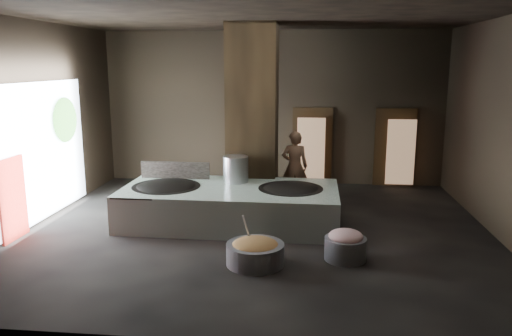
# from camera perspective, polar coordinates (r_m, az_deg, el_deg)

# --- Properties ---
(floor) EXTENTS (10.00, 9.00, 0.10)m
(floor) POSITION_cam_1_polar(r_m,az_deg,el_deg) (10.97, 0.10, -7.29)
(floor) COLOR black
(floor) RESTS_ON ground
(ceiling) EXTENTS (10.00, 9.00, 0.10)m
(ceiling) POSITION_cam_1_polar(r_m,az_deg,el_deg) (10.41, 0.11, 17.37)
(ceiling) COLOR black
(ceiling) RESTS_ON back_wall
(back_wall) EXTENTS (10.00, 0.10, 4.50)m
(back_wall) POSITION_cam_1_polar(r_m,az_deg,el_deg) (14.95, 1.90, 6.86)
(back_wall) COLOR black
(back_wall) RESTS_ON ground
(front_wall) EXTENTS (10.00, 0.10, 4.50)m
(front_wall) POSITION_cam_1_polar(r_m,az_deg,el_deg) (6.00, -4.35, -0.67)
(front_wall) COLOR black
(front_wall) RESTS_ON ground
(left_wall) EXTENTS (0.10, 9.00, 4.50)m
(left_wall) POSITION_cam_1_polar(r_m,az_deg,el_deg) (12.05, -24.61, 4.60)
(left_wall) COLOR black
(left_wall) RESTS_ON ground
(right_wall) EXTENTS (0.10, 9.00, 4.50)m
(right_wall) POSITION_cam_1_polar(r_m,az_deg,el_deg) (11.13, 26.99, 3.87)
(right_wall) COLOR black
(right_wall) RESTS_ON ground
(pillar) EXTENTS (1.20, 1.20, 4.50)m
(pillar) POSITION_cam_1_polar(r_m,az_deg,el_deg) (12.35, -0.38, 5.82)
(pillar) COLOR black
(pillar) RESTS_ON ground
(hearth_platform) EXTENTS (4.82, 2.36, 0.83)m
(hearth_platform) POSITION_cam_1_polar(r_m,az_deg,el_deg) (11.28, -2.96, -4.29)
(hearth_platform) COLOR silver
(hearth_platform) RESTS_ON ground
(platform_cap) EXTENTS (4.69, 2.25, 0.03)m
(platform_cap) POSITION_cam_1_polar(r_m,az_deg,el_deg) (11.17, -2.98, -2.33)
(platform_cap) COLOR black
(platform_cap) RESTS_ON hearth_platform
(wok_left) EXTENTS (1.51, 1.51, 0.42)m
(wok_left) POSITION_cam_1_polar(r_m,az_deg,el_deg) (11.45, -10.21, -2.48)
(wok_left) COLOR black
(wok_left) RESTS_ON hearth_platform
(wok_left_rim) EXTENTS (1.54, 1.54, 0.05)m
(wok_left_rim) POSITION_cam_1_polar(r_m,az_deg,el_deg) (11.43, -10.22, -2.14)
(wok_left_rim) COLOR black
(wok_left_rim) RESTS_ON hearth_platform
(wok_right) EXTENTS (1.41, 1.41, 0.40)m
(wok_right) POSITION_cam_1_polar(r_m,az_deg,el_deg) (11.11, 3.97, -2.76)
(wok_right) COLOR black
(wok_right) RESTS_ON hearth_platform
(wok_right_rim) EXTENTS (1.44, 1.44, 0.05)m
(wok_right_rim) POSITION_cam_1_polar(r_m,az_deg,el_deg) (11.09, 3.97, -2.41)
(wok_right_rim) COLOR black
(wok_right_rim) RESTS_ON hearth_platform
(stock_pot) EXTENTS (0.58, 0.58, 0.62)m
(stock_pot) POSITION_cam_1_polar(r_m,az_deg,el_deg) (11.62, -2.33, -0.17)
(stock_pot) COLOR #B8BBC1
(stock_pot) RESTS_ON hearth_platform
(splash_guard) EXTENTS (1.67, 0.09, 0.42)m
(splash_guard) POSITION_cam_1_polar(r_m,az_deg,el_deg) (12.14, -9.22, -0.28)
(splash_guard) COLOR black
(splash_guard) RESTS_ON hearth_platform
(cook) EXTENTS (0.68, 0.45, 1.85)m
(cook) POSITION_cam_1_polar(r_m,az_deg,el_deg) (13.02, 4.45, 0.19)
(cook) COLOR #A17251
(cook) RESTS_ON ground
(veg_basin) EXTENTS (1.13, 1.13, 0.39)m
(veg_basin) POSITION_cam_1_polar(r_m,az_deg,el_deg) (9.09, -0.09, -9.80)
(veg_basin) COLOR gray
(veg_basin) RESTS_ON ground
(veg_fill) EXTENTS (0.86, 0.86, 0.26)m
(veg_fill) POSITION_cam_1_polar(r_m,az_deg,el_deg) (9.03, -0.09, -8.88)
(veg_fill) COLOR olive
(veg_fill) RESTS_ON veg_basin
(ladle) EXTENTS (0.17, 0.40, 0.74)m
(ladle) POSITION_cam_1_polar(r_m,az_deg,el_deg) (9.12, -0.94, -7.34)
(ladle) COLOR #B8BBC1
(ladle) RESTS_ON veg_basin
(meat_basin) EXTENTS (0.80, 0.80, 0.42)m
(meat_basin) POSITION_cam_1_polar(r_m,az_deg,el_deg) (9.44, 10.17, -9.06)
(meat_basin) COLOR gray
(meat_basin) RESTS_ON ground
(meat_fill) EXTENTS (0.63, 0.63, 0.24)m
(meat_fill) POSITION_cam_1_polar(r_m,az_deg,el_deg) (9.36, 10.22, -7.68)
(meat_fill) COLOR #BC7176
(meat_fill) RESTS_ON meat_basin
(doorway_near) EXTENTS (1.18, 0.08, 2.38)m
(doorway_near) POSITION_cam_1_polar(r_m,az_deg,el_deg) (14.96, 6.43, 2.36)
(doorway_near) COLOR black
(doorway_near) RESTS_ON ground
(doorway_near_glow) EXTENTS (0.81, 0.04, 1.92)m
(doorway_near_glow) POSITION_cam_1_polar(r_m,az_deg,el_deg) (14.71, 6.29, 2.00)
(doorway_near_glow) COLOR #8C6647
(doorway_near_glow) RESTS_ON ground
(doorway_far) EXTENTS (1.18, 0.08, 2.38)m
(doorway_far) POSITION_cam_1_polar(r_m,az_deg,el_deg) (15.18, 15.53, 2.13)
(doorway_far) COLOR black
(doorway_far) RESTS_ON ground
(doorway_far_glow) EXTENTS (0.80, 0.04, 1.89)m
(doorway_far_glow) POSITION_cam_1_polar(r_m,az_deg,el_deg) (14.92, 16.21, 1.73)
(doorway_far_glow) COLOR #8C6647
(doorway_far_glow) RESTS_ON ground
(left_opening) EXTENTS (0.04, 4.20, 3.10)m
(left_opening) POSITION_cam_1_polar(r_m,az_deg,el_deg) (12.26, -23.48, 1.72)
(left_opening) COLOR white
(left_opening) RESTS_ON ground
(pavilion_sliver) EXTENTS (0.05, 0.90, 1.70)m
(pavilion_sliver) POSITION_cam_1_polar(r_m,az_deg,el_deg) (11.29, -26.05, -3.21)
(pavilion_sliver) COLOR maroon
(pavilion_sliver) RESTS_ON ground
(tree_silhouette) EXTENTS (0.28, 1.10, 1.10)m
(tree_silhouette) POSITION_cam_1_polar(r_m,az_deg,el_deg) (13.10, -20.98, 5.16)
(tree_silhouette) COLOR #194714
(tree_silhouette) RESTS_ON left_opening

